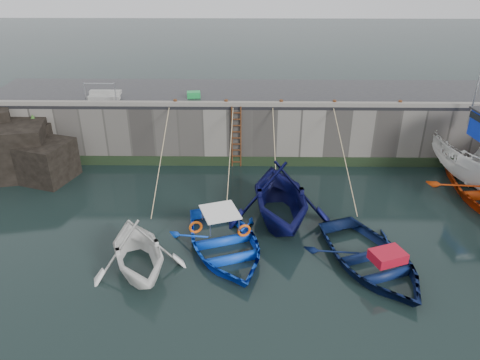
{
  "coord_description": "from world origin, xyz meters",
  "views": [
    {
      "loc": [
        -1.52,
        -11.83,
        10.46
      ],
      "look_at": [
        -1.76,
        6.04,
        1.2
      ],
      "focal_mm": 35.0,
      "sensor_mm": 36.0,
      "label": 1
    }
  ],
  "objects_px": {
    "ladder": "(236,137)",
    "bollard_c": "(281,103)",
    "fish_crate": "(194,95)",
    "boat_near_blue": "(224,249)",
    "bollard_a": "(175,102)",
    "bollard_d": "(334,103)",
    "boat_near_navy": "(370,265)",
    "bollard_b": "(226,102)",
    "bollard_e": "(400,103)",
    "boat_far_white": "(476,160)",
    "boat_near_blacktrim": "(279,219)",
    "boat_near_white": "(139,268)"
  },
  "relations": [
    {
      "from": "bollard_d",
      "to": "boat_near_blue",
      "type": "bearing_deg",
      "value": -123.86
    },
    {
      "from": "boat_near_blacktrim",
      "to": "bollard_d",
      "type": "xyz_separation_m",
      "value": [
        2.91,
        5.4,
        3.3
      ]
    },
    {
      "from": "bollard_a",
      "to": "bollard_d",
      "type": "distance_m",
      "value": 7.8
    },
    {
      "from": "boat_near_blacktrim",
      "to": "fish_crate",
      "type": "xyz_separation_m",
      "value": [
        -4.12,
        6.65,
        3.31
      ]
    },
    {
      "from": "ladder",
      "to": "bollard_c",
      "type": "height_order",
      "value": "bollard_c"
    },
    {
      "from": "bollard_c",
      "to": "bollard_e",
      "type": "height_order",
      "value": "same"
    },
    {
      "from": "boat_near_blue",
      "to": "boat_near_navy",
      "type": "distance_m",
      "value": 5.38
    },
    {
      "from": "boat_far_white",
      "to": "boat_near_navy",
      "type": "bearing_deg",
      "value": -141.85
    },
    {
      "from": "bollard_b",
      "to": "ladder",
      "type": "bearing_deg",
      "value": -33.86
    },
    {
      "from": "boat_near_blacktrim",
      "to": "bollard_e",
      "type": "bearing_deg",
      "value": 35.92
    },
    {
      "from": "boat_near_white",
      "to": "bollard_e",
      "type": "distance_m",
      "value": 14.68
    },
    {
      "from": "boat_near_blacktrim",
      "to": "bollard_b",
      "type": "bearing_deg",
      "value": 108.38
    },
    {
      "from": "ladder",
      "to": "boat_near_blacktrim",
      "type": "bearing_deg",
      "value": -69.49
    },
    {
      "from": "bollard_b",
      "to": "boat_near_white",
      "type": "bearing_deg",
      "value": -107.61
    },
    {
      "from": "boat_near_blue",
      "to": "boat_near_blacktrim",
      "type": "bearing_deg",
      "value": 26.4
    },
    {
      "from": "boat_near_navy",
      "to": "boat_far_white",
      "type": "xyz_separation_m",
      "value": [
        6.35,
        6.56,
        1.18
      ]
    },
    {
      "from": "boat_near_blacktrim",
      "to": "bollard_a",
      "type": "bearing_deg",
      "value": 126.67
    },
    {
      "from": "boat_near_white",
      "to": "bollard_c",
      "type": "relative_size",
      "value": 14.74
    },
    {
      "from": "fish_crate",
      "to": "bollard_b",
      "type": "relative_size",
      "value": 2.39
    },
    {
      "from": "ladder",
      "to": "boat_near_navy",
      "type": "xyz_separation_m",
      "value": [
        4.99,
        -8.17,
        -1.59
      ]
    },
    {
      "from": "boat_near_blacktrim",
      "to": "boat_far_white",
      "type": "xyz_separation_m",
      "value": [
        9.45,
        3.44,
        1.18
      ]
    },
    {
      "from": "fish_crate",
      "to": "bollard_c",
      "type": "bearing_deg",
      "value": -23.95
    },
    {
      "from": "boat_near_blue",
      "to": "boat_far_white",
      "type": "height_order",
      "value": "boat_far_white"
    },
    {
      "from": "bollard_e",
      "to": "ladder",
      "type": "bearing_deg",
      "value": -177.6
    },
    {
      "from": "bollard_a",
      "to": "bollard_c",
      "type": "relative_size",
      "value": 1.0
    },
    {
      "from": "fish_crate",
      "to": "boat_near_white",
      "type": "bearing_deg",
      "value": -104.21
    },
    {
      "from": "boat_far_white",
      "to": "bollard_a",
      "type": "distance_m",
      "value": 14.63
    },
    {
      "from": "boat_far_white",
      "to": "bollard_d",
      "type": "distance_m",
      "value": 7.15
    },
    {
      "from": "boat_far_white",
      "to": "boat_near_white",
      "type": "bearing_deg",
      "value": -162.7
    },
    {
      "from": "boat_near_navy",
      "to": "bollard_a",
      "type": "height_order",
      "value": "bollard_a"
    },
    {
      "from": "boat_near_blacktrim",
      "to": "boat_far_white",
      "type": "relative_size",
      "value": 0.7
    },
    {
      "from": "boat_far_white",
      "to": "bollard_e",
      "type": "height_order",
      "value": "boat_far_white"
    },
    {
      "from": "fish_crate",
      "to": "bollard_e",
      "type": "xyz_separation_m",
      "value": [
        10.22,
        -1.25,
        -0.01
      ]
    },
    {
      "from": "ladder",
      "to": "boat_near_navy",
      "type": "bearing_deg",
      "value": -58.57
    },
    {
      "from": "bollard_e",
      "to": "boat_near_navy",
      "type": "bearing_deg",
      "value": -109.47
    },
    {
      "from": "bollard_a",
      "to": "bollard_c",
      "type": "distance_m",
      "value": 5.2
    },
    {
      "from": "bollard_c",
      "to": "ladder",
      "type": "bearing_deg",
      "value": -171.33
    },
    {
      "from": "ladder",
      "to": "boat_near_navy",
      "type": "relative_size",
      "value": 0.61
    },
    {
      "from": "boat_near_white",
      "to": "boat_near_navy",
      "type": "relative_size",
      "value": 0.79
    },
    {
      "from": "ladder",
      "to": "boat_near_blacktrim",
      "type": "distance_m",
      "value": 5.63
    },
    {
      "from": "fish_crate",
      "to": "bollard_b",
      "type": "height_order",
      "value": "fish_crate"
    },
    {
      "from": "fish_crate",
      "to": "boat_near_blue",
      "type": "bearing_deg",
      "value": -85.95
    },
    {
      "from": "bollard_b",
      "to": "bollard_e",
      "type": "xyz_separation_m",
      "value": [
        8.5,
        0.0,
        0.0
      ]
    },
    {
      "from": "ladder",
      "to": "fish_crate",
      "type": "relative_size",
      "value": 4.77
    },
    {
      "from": "boat_near_blue",
      "to": "bollard_d",
      "type": "height_order",
      "value": "bollard_d"
    },
    {
      "from": "bollard_e",
      "to": "boat_near_blue",
      "type": "bearing_deg",
      "value": -137.5
    },
    {
      "from": "ladder",
      "to": "boat_near_blue",
      "type": "distance_m",
      "value": 7.46
    },
    {
      "from": "boat_near_blue",
      "to": "boat_near_navy",
      "type": "height_order",
      "value": "same"
    },
    {
      "from": "boat_near_blue",
      "to": "fish_crate",
      "type": "bearing_deg",
      "value": 83.36
    },
    {
      "from": "boat_near_blue",
      "to": "boat_near_navy",
      "type": "relative_size",
      "value": 1.0
    }
  ]
}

